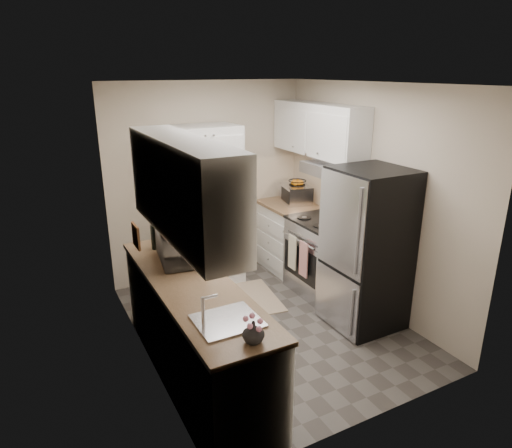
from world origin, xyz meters
name	(u,v)px	position (x,y,z in m)	size (l,w,h in m)	color
ground	(268,324)	(0.00, 0.00, 0.00)	(3.20, 3.20, 0.00)	#56514C
room_shell	(269,178)	(-0.02, -0.01, 1.63)	(2.64, 3.24, 2.52)	beige
pantry_cabinet	(203,208)	(-0.20, 1.32, 1.00)	(0.90, 0.55, 2.00)	white
base_cabinet_left	(194,332)	(-0.99, -0.43, 0.44)	(0.60, 2.30, 0.88)	white
countertop_left	(192,284)	(-0.99, -0.43, 0.90)	(0.63, 2.33, 0.04)	#846647
base_cabinet_right	(289,237)	(0.99, 1.19, 0.44)	(0.60, 0.80, 0.88)	white
countertop_right	(290,205)	(0.99, 1.19, 0.90)	(0.63, 0.83, 0.04)	#846647
electric_range	(323,255)	(0.97, 0.39, 0.48)	(0.71, 0.78, 1.13)	#B7B7BC
refrigerator	(367,249)	(0.94, -0.41, 0.85)	(0.70, 0.72, 1.70)	#B7B7BC
microwave	(181,244)	(-0.91, 0.06, 1.08)	(0.58, 0.39, 0.32)	silver
wine_bottle	(155,234)	(-1.04, 0.46, 1.08)	(0.08, 0.08, 0.32)	black
flower_vase	(253,332)	(-0.94, -1.46, 1.00)	(0.15, 0.15, 0.15)	silver
cutting_board	(172,228)	(-0.83, 0.58, 1.07)	(0.02, 0.24, 0.30)	#409645
toaster_oven	(296,194)	(1.09, 1.20, 1.04)	(0.33, 0.42, 0.24)	silver
fruit_basket	(297,181)	(1.11, 1.20, 1.21)	(0.23, 0.23, 0.10)	orange
kitchen_mat	(253,298)	(0.13, 0.61, 0.01)	(0.55, 0.88, 0.01)	tan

